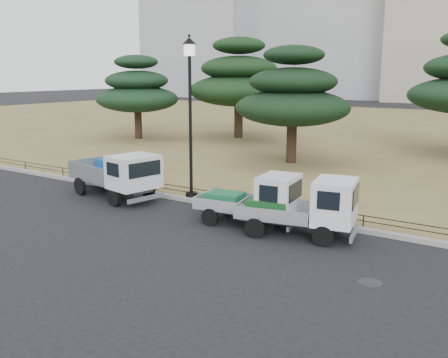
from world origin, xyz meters
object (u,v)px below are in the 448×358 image
Objects in this scene: truck_kei_rear at (305,207)px; street_lamp at (190,91)px; truck_kei_front at (255,200)px; tarp_pile at (106,173)px; truck_large at (117,173)px.

street_lamp reaches higher than truck_kei_rear.
truck_kei_rear is at bearing -9.63° from truck_kei_front.
street_lamp is 6.19m from tarp_pile.
street_lamp is (-5.82, 1.71, 3.45)m from truck_kei_rear.
truck_kei_front reaches higher than tarp_pile.
truck_large is 2.70× the size of tarp_pile.
truck_kei_rear reaches higher than truck_kei_front.
truck_kei_front is at bearing -9.99° from tarp_pile.
truck_large is at bearing -151.58° from street_lamp.
truck_large is at bearing -32.66° from tarp_pile.
street_lamp is (2.70, 1.46, 3.33)m from truck_large.
truck_kei_front is 0.57× the size of street_lamp.
truck_kei_front is at bearing -22.39° from street_lamp.
truck_kei_rear is 2.24× the size of tarp_pile.
truck_kei_rear is (1.90, -0.09, 0.05)m from truck_kei_front.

